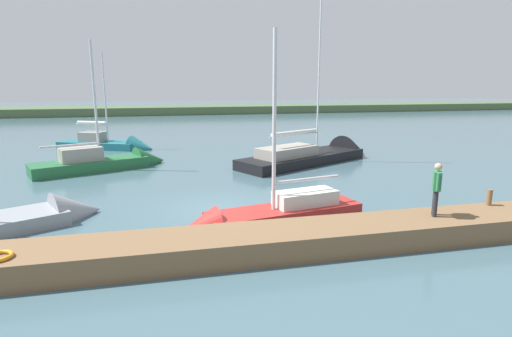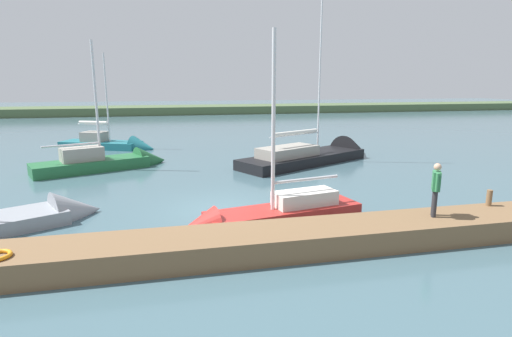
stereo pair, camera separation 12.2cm
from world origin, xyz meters
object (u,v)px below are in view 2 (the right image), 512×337
object	(u,v)px
sailboat_outer_mooring	(111,164)
sailboat_behind_pier	(264,218)
person_on_dock	(436,186)
sailboat_far_left	(3,225)
sailboat_inner_slip	(322,157)
mooring_post_near	(489,198)
sailboat_mid_channel	(114,146)

from	to	relation	value
sailboat_outer_mooring	sailboat_behind_pier	xyz separation A→B (m)	(-6.27, 10.79, -0.04)
sailboat_outer_mooring	sailboat_behind_pier	size ratio (longest dim) A/B	1.10
person_on_dock	sailboat_far_left	bearing A→B (deg)	-163.33
sailboat_far_left	sailboat_behind_pier	bearing A→B (deg)	-35.07
sailboat_far_left	sailboat_inner_slip	bearing A→B (deg)	5.25
sailboat_inner_slip	sailboat_outer_mooring	distance (m)	12.58
mooring_post_near	sailboat_outer_mooring	size ratio (longest dim) A/B	0.07
sailboat_inner_slip	mooring_post_near	bearing A→B (deg)	-113.01
sailboat_inner_slip	sailboat_far_left	size ratio (longest dim) A/B	1.40
sailboat_outer_mooring	sailboat_behind_pier	distance (m)	12.48
mooring_post_near	sailboat_behind_pier	distance (m)	7.57
sailboat_mid_channel	person_on_dock	xyz separation A→B (m)	(-11.70, 20.49, 1.46)
sailboat_mid_channel	sailboat_far_left	size ratio (longest dim) A/B	0.94
mooring_post_near	sailboat_mid_channel	bearing A→B (deg)	-54.53
sailboat_inner_slip	person_on_dock	size ratio (longest dim) A/B	6.87
mooring_post_near	person_on_dock	xyz separation A→B (m)	(2.51, 0.56, 0.69)
sailboat_outer_mooring	person_on_dock	distance (m)	17.26
mooring_post_near	sailboat_inner_slip	bearing A→B (deg)	-85.33
sailboat_inner_slip	sailboat_mid_channel	world-z (taller)	sailboat_inner_slip
sailboat_behind_pier	person_on_dock	world-z (taller)	sailboat_behind_pier
sailboat_mid_channel	sailboat_behind_pier	world-z (taller)	sailboat_mid_channel
sailboat_behind_pier	mooring_post_near	bearing A→B (deg)	154.91
person_on_dock	mooring_post_near	bearing A→B (deg)	44.46
sailboat_outer_mooring	sailboat_inner_slip	bearing A→B (deg)	-24.83
mooring_post_near	sailboat_far_left	xyz separation A→B (m)	(15.81, -3.08, -0.78)
mooring_post_near	sailboat_behind_pier	xyz separation A→B (m)	(7.31, -1.83, -0.76)
mooring_post_near	person_on_dock	bearing A→B (deg)	12.51
sailboat_inner_slip	sailboat_mid_channel	xyz separation A→B (m)	(13.20, -7.63, -0.04)
sailboat_mid_channel	sailboat_outer_mooring	bearing A→B (deg)	-60.99
sailboat_outer_mooring	sailboat_far_left	size ratio (longest dim) A/B	0.95
sailboat_far_left	sailboat_mid_channel	bearing A→B (deg)	57.88
mooring_post_near	sailboat_mid_channel	xyz separation A→B (m)	(14.20, -19.93, -0.78)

